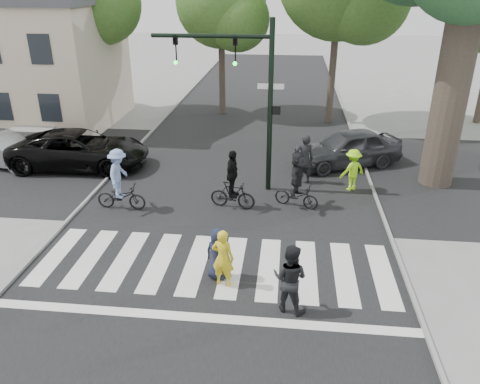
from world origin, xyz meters
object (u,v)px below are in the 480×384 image
object	(u,v)px
pedestrian_child	(218,254)
cyclist_right	(297,183)
pedestrian_woman	(223,258)
pedestrian_adult	(290,278)
cyclist_mid	(232,185)
car_grey	(347,148)
cyclist_left	(120,184)
car_suv	(80,150)
car_silver	(2,150)
traffic_signal	(246,83)

from	to	relation	value
pedestrian_child	cyclist_right	distance (m)	4.87
pedestrian_woman	pedestrian_adult	distance (m)	1.85
cyclist_mid	car_grey	world-z (taller)	cyclist_mid
pedestrian_woman	cyclist_mid	world-z (taller)	cyclist_mid
cyclist_left	car_suv	distance (m)	4.61
pedestrian_adult	car_suv	distance (m)	11.95
pedestrian_woman	car_silver	distance (m)	12.66
cyclist_right	car_grey	distance (m)	4.63
cyclist_right	pedestrian_adult	bearing A→B (deg)	-91.92
pedestrian_woman	pedestrian_adult	xyz separation A→B (m)	(1.66, -0.80, 0.08)
traffic_signal	cyclist_right	world-z (taller)	traffic_signal
pedestrian_woman	pedestrian_child	distance (m)	0.34
car_silver	car_grey	size ratio (longest dim) A/B	0.91
car_suv	pedestrian_child	bearing A→B (deg)	-138.78
cyclist_mid	pedestrian_child	bearing A→B (deg)	-88.17
pedestrian_woman	car_silver	world-z (taller)	pedestrian_woman
traffic_signal	cyclist_right	xyz separation A→B (m)	(1.88, -1.34, -3.03)
pedestrian_adult	pedestrian_child	bearing A→B (deg)	-10.99
cyclist_left	car_silver	xyz separation A→B (m)	(-6.28, 3.45, -0.24)
traffic_signal	car_suv	xyz separation A→B (m)	(-6.92, 1.41, -3.13)
traffic_signal	cyclist_left	xyz separation A→B (m)	(-3.98, -2.13, -2.98)
cyclist_right	car_grey	world-z (taller)	cyclist_right
car_silver	car_grey	distance (m)	14.29
pedestrian_woman	cyclist_mid	distance (m)	4.41
pedestrian_child	cyclist_right	size ratio (longest dim) A/B	0.73
pedestrian_adult	cyclist_right	size ratio (longest dim) A/B	0.88
traffic_signal	pedestrian_child	world-z (taller)	traffic_signal
pedestrian_adult	pedestrian_woman	bearing A→B (deg)	-5.90
cyclist_right	cyclist_left	bearing A→B (deg)	-172.31
cyclist_left	car_suv	world-z (taller)	cyclist_left
traffic_signal	cyclist_left	world-z (taller)	traffic_signal
car_suv	cyclist_right	bearing A→B (deg)	-109.51
car_grey	pedestrian_woman	bearing A→B (deg)	-47.34
pedestrian_woman	cyclist_right	bearing A→B (deg)	-99.53
pedestrian_woman	car_grey	world-z (taller)	pedestrian_woman
pedestrian_adult	cyclist_left	distance (m)	7.39
cyclist_mid	cyclist_right	bearing A→B (deg)	8.50
cyclist_left	car_suv	xyz separation A→B (m)	(-2.94, 3.54, -0.15)
traffic_signal	cyclist_left	size ratio (longest dim) A/B	2.84
pedestrian_child	traffic_signal	bearing A→B (deg)	-73.61
cyclist_left	cyclist_mid	distance (m)	3.74
traffic_signal	car_silver	distance (m)	10.84
pedestrian_child	car_silver	xyz separation A→B (m)	(-10.12, 7.09, -0.04)
car_suv	pedestrian_woman	bearing A→B (deg)	-139.22
pedestrian_adult	cyclist_mid	distance (m)	5.56
pedestrian_child	cyclist_mid	xyz separation A→B (m)	(-0.13, 4.11, 0.12)
car_grey	cyclist_right	bearing A→B (deg)	-50.05
pedestrian_child	car_silver	distance (m)	12.36
pedestrian_woman	car_grey	bearing A→B (deg)	-102.00
car_silver	car_grey	bearing A→B (deg)	-70.21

